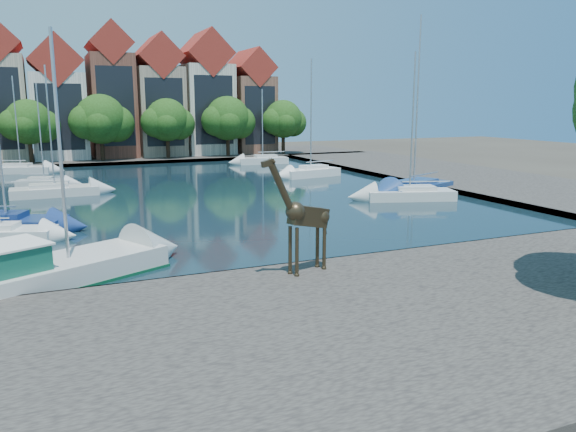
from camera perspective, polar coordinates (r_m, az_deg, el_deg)
name	(u,v)px	position (r m, az deg, el deg)	size (l,w,h in m)	color
ground	(350,266)	(26.05, 6.27, -5.04)	(160.00, 160.00, 0.00)	#38332B
water_basin	(209,191)	(47.90, -8.03, 2.49)	(38.00, 50.00, 0.08)	black
near_quay	(450,311)	(20.50, 16.09, -9.27)	(50.00, 14.00, 0.50)	#4B4841
far_quay	(146,157)	(78.99, -14.27, 5.85)	(60.00, 16.00, 0.50)	#4B4841
right_quay	(448,174)	(59.49, 15.91, 4.08)	(14.00, 52.00, 0.50)	#4B4841
townhouse_west_mid	(0,96)	(77.81, -27.23, 10.78)	(5.94, 9.18, 16.79)	#B7A78D
townhouse_west_inner	(58,104)	(77.70, -22.31, 10.53)	(6.43, 9.18, 15.15)	silver
townhouse_center	(111,96)	(78.14, -17.52, 11.59)	(5.44, 9.18, 16.93)	brown
townhouse_east_inner	(158,101)	(79.01, -13.08, 11.34)	(5.94, 9.18, 15.79)	tan
townhouse_east_mid	(205,98)	(80.45, -8.44, 11.77)	(6.43, 9.18, 16.65)	beige
townhouse_east_end	(249,105)	(82.38, -3.97, 11.16)	(5.44, 9.18, 14.43)	brown
far_tree_west	(29,124)	(72.23, -24.79, 8.53)	(6.76, 5.20, 7.36)	#332114
far_tree_mid_west	(102,121)	(72.50, -18.40, 9.16)	(7.80, 6.00, 8.00)	#332114
far_tree_mid_east	(168,121)	(73.66, -12.12, 9.38)	(7.02, 5.40, 7.52)	#332114
far_tree_east	(228,120)	(75.65, -6.09, 9.69)	(7.54, 5.80, 7.84)	#332114
far_tree_far_east	(284,120)	(78.41, -0.43, 9.69)	(6.76, 5.20, 7.36)	#332114
giraffe_statue	(304,216)	(22.63, 1.60, -0.04)	(3.29, 1.31, 4.78)	#352A1A
motorsailer	(32,271)	(24.41, -24.59, -5.06)	(10.55, 7.25, 10.12)	silver
sailboat_left_a	(0,232)	(33.79, -27.18, -1.42)	(5.87, 3.69, 8.09)	silver
sailboat_left_b	(6,221)	(36.11, -26.69, -0.44)	(6.83, 4.58, 11.22)	navy
sailboat_left_c	(55,189)	(48.56, -22.62, 2.54)	(6.62, 2.41, 10.18)	silver
sailboat_left_d	(44,181)	(54.32, -23.52, 3.27)	(4.80, 2.84, 8.99)	silver
sailboat_left_e	(21,168)	(66.07, -25.52, 4.43)	(6.74, 4.14, 10.06)	silver
sailboat_right_a	(410,192)	(44.01, 12.25, 2.38)	(7.09, 4.30, 10.99)	silver
sailboat_right_b	(414,186)	(47.04, 12.65, 2.97)	(8.56, 5.74, 13.99)	navy
sailboat_right_c	(311,170)	(56.80, 2.32, 4.65)	(6.39, 3.21, 11.57)	white
sailboat_right_d	(263,159)	(69.25, -2.58, 5.81)	(6.20, 2.60, 8.97)	silver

